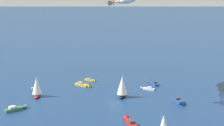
{
  "coord_description": "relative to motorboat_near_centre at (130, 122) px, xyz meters",
  "views": [
    {
      "loc": [
        -166.65,
        39.4,
        58.09
      ],
      "look_at": [
        0.0,
        0.0,
        20.6
      ],
      "focal_mm": 56.99,
      "sensor_mm": 36.0,
      "label": 1
    }
  ],
  "objects": [
    {
      "name": "motorboat_inshore",
      "position": [
        59.09,
        39.34,
        -0.3
      ],
      "size": [
        7.5,
        3.24,
        2.11
      ],
      "color": "#23478C",
      "rests_on": "ground_plane"
    },
    {
      "name": "smoke_trail_lead",
      "position": [
        55.84,
        -14.65,
        49.16
      ],
      "size": [
        33.64,
        22.13,
        4.97
      ],
      "color": "silver"
    },
    {
      "name": "motorboat_offshore",
      "position": [
        72.87,
        4.27,
        -0.29
      ],
      "size": [
        6.43,
        6.84,
        2.17
      ],
      "color": "gold",
      "rests_on": "ground_plane"
    },
    {
      "name": "motorboat_mid_cluster",
      "position": [
        29.06,
        47.66,
        -0.04
      ],
      "size": [
        6.97,
        10.74,
        3.07
      ],
      "color": "#33704C",
      "rests_on": "ground_plane"
    },
    {
      "name": "motorboat_near_centre",
      "position": [
        0.0,
        0.0,
        0.0
      ],
      "size": [
        11.26,
        3.31,
        3.24
      ],
      "color": "#B21E1E",
      "rests_on": "ground_plane"
    },
    {
      "name": "sailboat_trailing",
      "position": [
        48.36,
        37.52,
        4.66
      ],
      "size": [
        9.72,
        6.01,
        12.13
      ],
      "color": "#B21E1E",
      "rests_on": "ground_plane"
    },
    {
      "name": "sailboat_outer_ring_b",
      "position": [
        -15.17,
        -9.3,
        3.64
      ],
      "size": [
        7.28,
        6.54,
        9.89
      ],
      "color": "#23478C",
      "rests_on": "ground_plane"
    },
    {
      "name": "sailboat_outer_ring_f",
      "position": [
        36.95,
        -6.45,
        5.07
      ],
      "size": [
        10.26,
        7.57,
        13.03
      ],
      "color": "black",
      "rests_on": "ground_plane"
    },
    {
      "name": "motorboat_outer_ring_c",
      "position": [
        57.2,
        -30.97,
        -0.14
      ],
      "size": [
        9.65,
        3.73,
        2.73
      ],
      "color": "#23478C",
      "rests_on": "ground_plane"
    },
    {
      "name": "motorboat_far_port",
      "position": [
        21.2,
        -31.89,
        -0.06
      ],
      "size": [
        10.65,
        3.86,
        3.02
      ],
      "color": "#23478C",
      "rests_on": "ground_plane"
    },
    {
      "name": "biplane_lead",
      "position": [
        28.96,
        1.1,
        49.25
      ],
      "size": [
        7.02,
        7.03,
        3.66
      ],
      "color": "orange"
    },
    {
      "name": "motorboat_outer_ring_e",
      "position": [
        47.16,
        -23.69,
        -0.23
      ],
      "size": [
        6.77,
        7.72,
        2.38
      ],
      "color": "white",
      "rests_on": "ground_plane"
    },
    {
      "name": "motorboat_outer_ring_d",
      "position": [
        62.35,
        10.35,
        -0.06
      ],
      "size": [
        9.35,
        9.01,
        3.0
      ],
      "color": "gold",
      "rests_on": "ground_plane"
    },
    {
      "name": "ground_plane",
      "position": [
        29.2,
        0.94,
        -0.87
      ],
      "size": [
        2000.0,
        2000.0,
        0.0
      ],
      "primitive_type": "plane",
      "color": "navy"
    }
  ]
}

